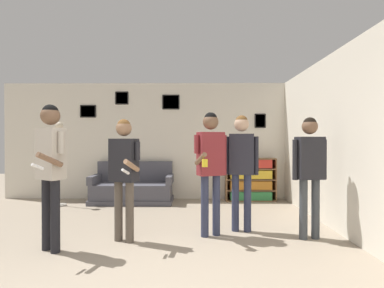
{
  "coord_description": "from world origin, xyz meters",
  "views": [
    {
      "loc": [
        0.58,
        -2.23,
        1.35
      ],
      "look_at": [
        0.54,
        2.37,
        1.31
      ],
      "focal_mm": 28.0,
      "sensor_mm": 36.0,
      "label": 1
    }
  ],
  "objects_px": {
    "person_player_foreground_left": "(50,160)",
    "person_spectator_far_right": "(310,164)",
    "person_player_foreground_center": "(124,166)",
    "person_watcher_holding_cup": "(211,159)",
    "floor_lamp": "(59,158)",
    "drinking_cup": "(246,156)",
    "couch": "(133,189)",
    "bookshelf": "(250,179)",
    "person_spectator_near_bookshelf": "(241,160)"
  },
  "relations": [
    {
      "from": "bookshelf",
      "to": "person_player_foreground_left",
      "type": "relative_size",
      "value": 0.62
    },
    {
      "from": "couch",
      "to": "person_player_foreground_left",
      "type": "distance_m",
      "value": 3.09
    },
    {
      "from": "person_player_foreground_left",
      "to": "drinking_cup",
      "type": "distance_m",
      "value": 4.29
    },
    {
      "from": "drinking_cup",
      "to": "person_watcher_holding_cup",
      "type": "bearing_deg",
      "value": -110.14
    },
    {
      "from": "couch",
      "to": "person_player_foreground_left",
      "type": "bearing_deg",
      "value": -97.79
    },
    {
      "from": "person_player_foreground_center",
      "to": "drinking_cup",
      "type": "bearing_deg",
      "value": 52.76
    },
    {
      "from": "bookshelf",
      "to": "person_spectator_far_right",
      "type": "height_order",
      "value": "person_spectator_far_right"
    },
    {
      "from": "couch",
      "to": "bookshelf",
      "type": "xyz_separation_m",
      "value": [
        2.63,
        0.2,
        0.19
      ]
    },
    {
      "from": "bookshelf",
      "to": "drinking_cup",
      "type": "xyz_separation_m",
      "value": [
        -0.11,
        -0.0,
        0.53
      ]
    },
    {
      "from": "person_watcher_holding_cup",
      "to": "person_player_foreground_center",
      "type": "bearing_deg",
      "value": -168.53
    },
    {
      "from": "person_spectator_near_bookshelf",
      "to": "person_spectator_far_right",
      "type": "distance_m",
      "value": 0.95
    },
    {
      "from": "person_watcher_holding_cup",
      "to": "couch",
      "type": "bearing_deg",
      "value": 124.24
    },
    {
      "from": "person_player_foreground_left",
      "to": "person_watcher_holding_cup",
      "type": "bearing_deg",
      "value": 16.83
    },
    {
      "from": "person_spectator_near_bookshelf",
      "to": "drinking_cup",
      "type": "height_order",
      "value": "person_spectator_near_bookshelf"
    },
    {
      "from": "bookshelf",
      "to": "person_spectator_far_right",
      "type": "distance_m",
      "value": 2.73
    },
    {
      "from": "person_player_foreground_left",
      "to": "person_spectator_near_bookshelf",
      "type": "xyz_separation_m",
      "value": [
        2.47,
        0.83,
        -0.05
      ]
    },
    {
      "from": "person_player_foreground_center",
      "to": "person_spectator_far_right",
      "type": "height_order",
      "value": "person_spectator_far_right"
    },
    {
      "from": "person_watcher_holding_cup",
      "to": "person_spectator_far_right",
      "type": "relative_size",
      "value": 1.05
    },
    {
      "from": "couch",
      "to": "person_spectator_near_bookshelf",
      "type": "height_order",
      "value": "person_spectator_near_bookshelf"
    },
    {
      "from": "person_player_foreground_left",
      "to": "person_watcher_holding_cup",
      "type": "relative_size",
      "value": 1.02
    },
    {
      "from": "drinking_cup",
      "to": "bookshelf",
      "type": "bearing_deg",
      "value": 0.16
    },
    {
      "from": "couch",
      "to": "person_player_foreground_center",
      "type": "relative_size",
      "value": 1.07
    },
    {
      "from": "person_player_foreground_center",
      "to": "person_spectator_far_right",
      "type": "xyz_separation_m",
      "value": [
        2.54,
        0.13,
        0.02
      ]
    },
    {
      "from": "person_spectator_near_bookshelf",
      "to": "person_spectator_far_right",
      "type": "relative_size",
      "value": 1.03
    },
    {
      "from": "person_spectator_far_right",
      "to": "person_player_foreground_center",
      "type": "bearing_deg",
      "value": -177.12
    },
    {
      "from": "person_player_foreground_center",
      "to": "person_spectator_far_right",
      "type": "bearing_deg",
      "value": 2.88
    },
    {
      "from": "bookshelf",
      "to": "drinking_cup",
      "type": "distance_m",
      "value": 0.54
    },
    {
      "from": "drinking_cup",
      "to": "person_player_foreground_center",
      "type": "bearing_deg",
      "value": -127.24
    },
    {
      "from": "person_player_foreground_left",
      "to": "person_player_foreground_center",
      "type": "xyz_separation_m",
      "value": [
        0.81,
        0.36,
        -0.11
      ]
    },
    {
      "from": "person_player_foreground_left",
      "to": "person_spectator_far_right",
      "type": "height_order",
      "value": "person_player_foreground_left"
    },
    {
      "from": "couch",
      "to": "person_player_foreground_center",
      "type": "height_order",
      "value": "person_player_foreground_center"
    },
    {
      "from": "bookshelf",
      "to": "person_spectator_far_right",
      "type": "bearing_deg",
      "value": -83.08
    },
    {
      "from": "couch",
      "to": "person_player_foreground_left",
      "type": "relative_size",
      "value": 0.98
    },
    {
      "from": "floor_lamp",
      "to": "person_player_foreground_center",
      "type": "xyz_separation_m",
      "value": [
        1.87,
        -2.19,
        0.02
      ]
    },
    {
      "from": "person_player_foreground_center",
      "to": "person_watcher_holding_cup",
      "type": "relative_size",
      "value": 0.94
    },
    {
      "from": "person_player_foreground_center",
      "to": "person_spectator_far_right",
      "type": "distance_m",
      "value": 2.54
    },
    {
      "from": "couch",
      "to": "person_spectator_far_right",
      "type": "height_order",
      "value": "person_spectator_far_right"
    },
    {
      "from": "person_player_foreground_left",
      "to": "person_spectator_near_bookshelf",
      "type": "relative_size",
      "value": 1.04
    },
    {
      "from": "floor_lamp",
      "to": "person_player_foreground_center",
      "type": "distance_m",
      "value": 2.88
    },
    {
      "from": "person_player_foreground_left",
      "to": "drinking_cup",
      "type": "xyz_separation_m",
      "value": [
        2.93,
        3.14,
        -0.11
      ]
    },
    {
      "from": "bookshelf",
      "to": "person_spectator_near_bookshelf",
      "type": "distance_m",
      "value": 2.45
    },
    {
      "from": "couch",
      "to": "person_watcher_holding_cup",
      "type": "distance_m",
      "value": 2.94
    },
    {
      "from": "person_player_foreground_left",
      "to": "person_player_foreground_center",
      "type": "height_order",
      "value": "person_player_foreground_left"
    },
    {
      "from": "couch",
      "to": "bookshelf",
      "type": "bearing_deg",
      "value": 4.29
    },
    {
      "from": "couch",
      "to": "person_spectator_near_bookshelf",
      "type": "relative_size",
      "value": 1.02
    },
    {
      "from": "floor_lamp",
      "to": "person_player_foreground_center",
      "type": "bearing_deg",
      "value": -49.61
    },
    {
      "from": "bookshelf",
      "to": "person_player_foreground_center",
      "type": "bearing_deg",
      "value": -128.62
    },
    {
      "from": "couch",
      "to": "drinking_cup",
      "type": "bearing_deg",
      "value": 4.46
    },
    {
      "from": "person_player_foreground_left",
      "to": "person_player_foreground_center",
      "type": "relative_size",
      "value": 1.09
    },
    {
      "from": "couch",
      "to": "floor_lamp",
      "type": "relative_size",
      "value": 1.01
    }
  ]
}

